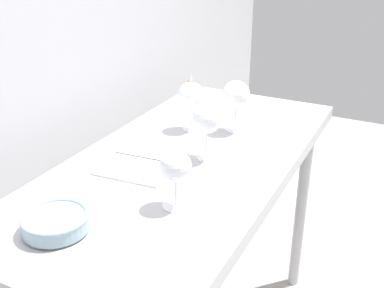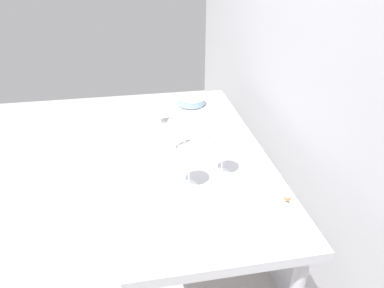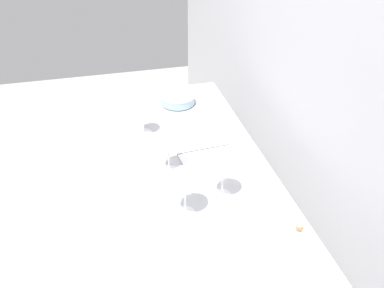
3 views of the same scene
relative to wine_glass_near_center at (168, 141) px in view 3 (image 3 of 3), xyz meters
The scene contains 10 objects.
back_wall 0.62m from the wine_glass_near_center, 92.52° to the left, with size 3.80×0.04×2.60m, color #B3B3B8.
steel_counter 0.25m from the wine_glass_near_center, 111.29° to the left, with size 1.40×0.65×0.90m.
wine_glass_near_center is the anchor object (origin of this frame).
wine_glass_near_right 0.25m from the wine_glass_near_center, ahead, with size 0.10×0.10×0.19m.
wine_glass_far_right 0.25m from the wine_glass_near_center, 38.10° to the left, with size 0.09×0.09×0.18m.
wine_glass_near_left 0.30m from the wine_glass_near_center, behind, with size 0.08×0.08×0.16m.
open_notebook 0.23m from the wine_glass_near_center, 121.24° to the left, with size 0.32×0.25×0.01m.
tasting_sheet_upper 0.42m from the wine_glass_near_center, ahead, with size 0.17×0.24×0.00m, color white.
tasting_bowl 0.56m from the wine_glass_near_center, 163.89° to the left, with size 0.17×0.17×0.05m.
decanter_funnel 0.58m from the wine_glass_near_center, 32.09° to the left, with size 0.11×0.11×0.12m.
Camera 3 is at (1.45, -0.33, 1.94)m, focal length 43.28 mm.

